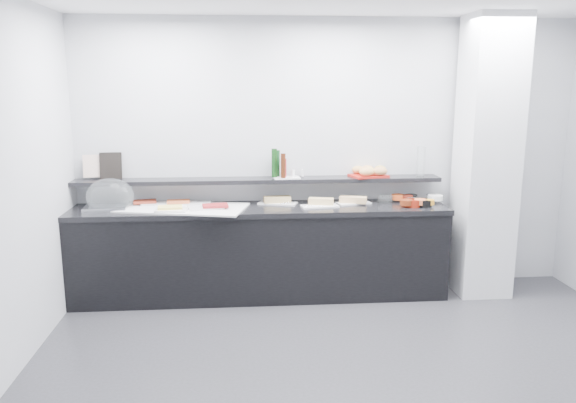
{
  "coord_description": "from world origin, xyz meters",
  "views": [
    {
      "loc": [
        -0.86,
        -3.58,
        2.05
      ],
      "look_at": [
        -0.45,
        1.45,
        1.0
      ],
      "focal_mm": 35.0,
      "sensor_mm": 36.0,
      "label": 1
    }
  ],
  "objects": [
    {
      "name": "bread_tray",
      "position": [
        0.4,
        1.89,
        1.16
      ],
      "size": [
        0.41,
        0.33,
        0.02
      ],
      "primitive_type": "cube",
      "rotation": [
        0.0,
        0.0,
        0.28
      ],
      "color": "#AD1A12",
      "rests_on": "wall_shelf"
    },
    {
      "name": "cloche_base",
      "position": [
        -2.15,
        1.67,
        0.92
      ],
      "size": [
        0.41,
        0.29,
        0.04
      ],
      "primitive_type": "cube",
      "rotation": [
        0.0,
        0.0,
        0.07
      ],
      "color": "silver",
      "rests_on": "counter_top"
    },
    {
      "name": "bread_roll_sw",
      "position": [
        0.38,
        1.82,
        1.21
      ],
      "size": [
        0.15,
        0.12,
        0.08
      ],
      "primitive_type": "ellipsoid",
      "rotation": [
        0.0,
        0.0,
        0.37
      ],
      "color": "tan",
      "rests_on": "bread_tray"
    },
    {
      "name": "bowl_glass_cream",
      "position": [
        1.06,
        1.8,
        0.94
      ],
      "size": [
        0.23,
        0.23,
        0.07
      ],
      "primitive_type": "cylinder",
      "rotation": [
        0.0,
        0.0,
        -0.35
      ],
      "color": "white",
      "rests_on": "counter_top"
    },
    {
      "name": "platter_meat_b",
      "position": [
        -1.21,
        1.61,
        0.92
      ],
      "size": [
        0.36,
        0.28,
        0.01
      ],
      "primitive_type": "cube",
      "rotation": [
        0.0,
        0.0,
        0.21
      ],
      "color": "white",
      "rests_on": "linen_runner"
    },
    {
      "name": "ground",
      "position": [
        0.0,
        0.0,
        0.0
      ],
      "size": [
        5.0,
        5.0,
        0.0
      ],
      "primitive_type": "plane",
      "color": "#2D2D30",
      "rests_on": "ground"
    },
    {
      "name": "framed_print",
      "position": [
        -2.14,
        1.95,
        1.28
      ],
      "size": [
        0.21,
        0.09,
        0.26
      ],
      "primitive_type": "cube",
      "rotation": [
        -0.21,
        0.0,
        0.08
      ],
      "color": "black",
      "rests_on": "wall_shelf"
    },
    {
      "name": "bottle_hot",
      "position": [
        -0.46,
        1.87,
        1.25
      ],
      "size": [
        0.06,
        0.06,
        0.18
      ],
      "primitive_type": "cylinder",
      "rotation": [
        0.0,
        0.0,
        0.33
      ],
      "color": "#A20B15",
      "rests_on": "condiment_tray"
    },
    {
      "name": "platter_salmon",
      "position": [
        -1.32,
        1.84,
        0.92
      ],
      "size": [
        0.29,
        0.2,
        0.01
      ],
      "primitive_type": "cube",
      "rotation": [
        0.0,
        0.0,
        -0.04
      ],
      "color": "silver",
      "rests_on": "linen_runner"
    },
    {
      "name": "condiment_tray",
      "position": [
        -0.43,
        1.86,
        1.16
      ],
      "size": [
        0.27,
        0.18,
        0.01
      ],
      "primitive_type": "cube",
      "rotation": [
        0.0,
        0.0,
        0.1
      ],
      "color": "white",
      "rests_on": "wall_shelf"
    },
    {
      "name": "fill_black_jam",
      "position": [
        0.77,
        1.79,
        0.95
      ],
      "size": [
        0.13,
        0.13,
        0.05
      ],
      "primitive_type": "cylinder",
      "rotation": [
        0.0,
        0.0,
        -0.19
      ],
      "color": "#5B180D",
      "rests_on": "bowl_black_jam"
    },
    {
      "name": "bowl_glass_salmon",
      "position": [
        0.79,
        1.63,
        0.94
      ],
      "size": [
        0.18,
        0.18,
        0.07
      ],
      "primitive_type": "cylinder",
      "rotation": [
        0.0,
        0.0,
        0.31
      ],
      "color": "white",
      "rests_on": "counter_top"
    },
    {
      "name": "cloche_dome",
      "position": [
        -2.11,
        1.72,
        1.03
      ],
      "size": [
        0.46,
        0.32,
        0.34
      ],
      "primitive_type": "ellipsoid",
      "rotation": [
        0.0,
        0.0,
        0.07
      ],
      "color": "white",
      "rests_on": "cloche_base"
    },
    {
      "name": "shaker_salt",
      "position": [
        -0.37,
        1.87,
        1.2
      ],
      "size": [
        0.04,
        0.04,
        0.07
      ],
      "primitive_type": "cylinder",
      "rotation": [
        0.0,
        0.0,
        0.39
      ],
      "color": "white",
      "rests_on": "condiment_tray"
    },
    {
      "name": "fill_black_fruit",
      "position": [
        0.93,
        1.56,
        0.95
      ],
      "size": [
        0.09,
        0.09,
        0.05
      ],
      "primitive_type": "cylinder",
      "rotation": [
        0.0,
        0.0,
        0.06
      ],
      "color": "orange",
      "rests_on": "bowl_black_fruit"
    },
    {
      "name": "sandwich_plate_left",
      "position": [
        -0.52,
        1.81,
        0.91
      ],
      "size": [
        0.41,
        0.27,
        0.01
      ],
      "primitive_type": "cube",
      "rotation": [
        0.0,
        0.0,
        -0.31
      ],
      "color": "silver",
      "rests_on": "counter_top"
    },
    {
      "name": "food_meat_a",
      "position": [
        -1.81,
        1.84,
        0.94
      ],
      "size": [
        0.23,
        0.17,
        0.02
      ],
      "primitive_type": "cube",
      "rotation": [
        0.0,
        0.0,
        0.15
      ],
      "color": "maroon",
      "rests_on": "platter_meat_a"
    },
    {
      "name": "fill_glass_salmon",
      "position": [
        0.84,
        1.59,
        0.95
      ],
      "size": [
        0.16,
        0.16,
        0.05
      ],
      "primitive_type": "cylinder",
      "rotation": [
        0.0,
        0.0,
        0.35
      ],
      "color": "#D76534",
      "rests_on": "bowl_glass_salmon"
    },
    {
      "name": "bread_roll_n",
      "position": [
        0.4,
        1.99,
        1.21
      ],
      "size": [
        0.14,
        0.1,
        0.08
      ],
      "primitive_type": "ellipsoid",
      "rotation": [
        0.0,
        0.0,
        0.12
      ],
      "color": "#BA7947",
      "rests_on": "bread_tray"
    },
    {
      "name": "column",
      "position": [
        1.5,
        1.65,
        1.35
      ],
      "size": [
        0.5,
        0.5,
        2.7
      ],
      "primitive_type": "cube",
      "color": "silver",
      "rests_on": "ground"
    },
    {
      "name": "wall_shelf",
      "position": [
        -0.7,
        1.88,
        1.13
      ],
      "size": [
        3.6,
        0.25,
        0.04
      ],
      "primitive_type": "cube",
      "color": "black",
      "rests_on": "back_wall"
    },
    {
      "name": "bread_roll_mide",
      "position": [
        0.38,
        1.9,
        1.21
      ],
      "size": [
        0.16,
        0.11,
        0.08
      ],
      "primitive_type": "ellipsoid",
      "rotation": [
        0.0,
        0.0,
        0.04
      ],
      "color": "gold",
      "rests_on": "bread_tray"
    },
    {
      "name": "fill_red_jam",
      "position": [
        0.7,
        1.57,
        0.95
      ],
      "size": [
        0.16,
        0.16,
        0.05
      ],
      "primitive_type": "cylinder",
      "rotation": [
        0.0,
        0.0,
        -0.4
      ],
      "color": "#61220D",
      "rests_on": "bowl_red_jam"
    },
    {
      "name": "platter_cheese",
      "position": [
        -1.52,
        1.53,
        0.92
      ],
      "size": [
        0.3,
        0.22,
        0.01
      ],
      "primitive_type": "cube",
      "rotation": [
        0.0,
        0.0,
        -0.11
      ],
      "color": "white",
      "rests_on": "linen_runner"
    },
    {
      "name": "bottle_green_a",
      "position": [
        -0.52,
        1.92,
        1.29
      ],
      "size": [
        0.08,
        0.08,
        0.26
      ],
      "primitive_type": "cylinder",
      "rotation": [
        0.0,
        0.0,
        -0.38
      ],
      "color": "#103C19",
      "rests_on": "condiment_tray"
    },
    {
      "name": "back_wall",
      "position": [
        0.0,
        2.0,
        1.35
      ],
      "size": [
        5.0,
        0.02,
        2.7
      ],
      "primitive_type": "cube",
      "color": "#B1B3B8",
      "rests_on": "ground"
    },
    {
      "name": "linen_runner",
      "position": [
        -1.45,
        1.69,
        0.91
      ],
      "size": [
        1.31,
        0.84,
        0.01
      ],
      "primitive_type": "cube",
      "rotation": [
        0.0,
        0.0,
        -0.24
      ],
      "color": "silver",
      "rests_on": "counter_top"
    },
    {
      "name": "bowl_red_jam",
      "position": [
        0.77,
        1.59,
        0.94
      ],
      "size": [
        0.19,
        0.19,
        0.07
      ],
      "primitive_type": "cylinder",
      "rotation": [
        0.0,
        0.0,
        0.41
      ],
      "color": "maroon",
      "rests_on": "counter_top"
    },
    {
      "name": "bread_roll_ne",
      "position": [
        0.53,
        1.96,
        1.21
      ],
      "size": [
        0.13,
        0.09,
        0.08
      ],
      "primitive_type": "ellipsoid",
      "rotation": [
        0.0,
        0.0,
        -0.11
      ],
      "color": "#AE8B42",
      "rests_on": "bread_tray"
    },
    {
      "name": "bread_roll_nw",
      "position": [
        0.3,
        1.96,
        1.21
      ],
      "size": [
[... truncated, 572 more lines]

